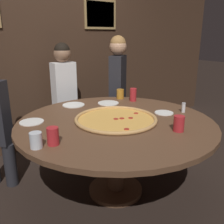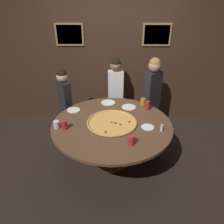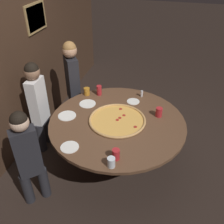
# 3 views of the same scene
# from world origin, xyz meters

# --- Properties ---
(ground_plane) EXTENTS (24.00, 24.00, 0.00)m
(ground_plane) POSITION_xyz_m (0.00, 0.00, 0.00)
(ground_plane) COLOR black
(back_wall) EXTENTS (6.40, 0.08, 2.60)m
(back_wall) POSITION_xyz_m (0.00, 1.48, 1.30)
(back_wall) COLOR #3D281C
(back_wall) RESTS_ON ground_plane
(dining_table) EXTENTS (1.77, 1.77, 0.74)m
(dining_table) POSITION_xyz_m (0.00, 0.00, 0.63)
(dining_table) COLOR brown
(dining_table) RESTS_ON ground_plane
(giant_pizza) EXTENTS (0.74, 0.74, 0.03)m
(giant_pizza) POSITION_xyz_m (0.00, 0.00, 0.75)
(giant_pizza) COLOR #E5A84C
(giant_pizza) RESTS_ON dining_table
(drink_cup_beside_pizza) EXTENTS (0.09, 0.09, 0.13)m
(drink_cup_beside_pizza) POSITION_xyz_m (0.25, -0.50, 0.80)
(drink_cup_beside_pizza) COLOR #B22328
(drink_cup_beside_pizza) RESTS_ON dining_table
(drink_cup_by_shaker) EXTENTS (0.08, 0.08, 0.15)m
(drink_cup_by_shaker) POSITION_xyz_m (0.57, 0.43, 0.81)
(drink_cup_by_shaker) COLOR #B22328
(drink_cup_by_shaker) RESTS_ON dining_table
(drink_cup_front_edge) EXTENTS (0.09, 0.09, 0.11)m
(drink_cup_front_edge) POSITION_xyz_m (0.52, 0.61, 0.80)
(drink_cup_front_edge) COLOR #BC7A23
(drink_cup_front_edge) RESTS_ON dining_table
(drink_cup_near_left) EXTENTS (0.08, 0.08, 0.13)m
(drink_cup_near_left) POSITION_xyz_m (-0.66, -0.16, 0.80)
(drink_cup_near_left) COLOR #B22328
(drink_cup_near_left) RESTS_ON dining_table
(drink_cup_centre_back) EXTENTS (0.09, 0.09, 0.11)m
(drink_cup_centre_back) POSITION_xyz_m (-0.78, -0.14, 0.80)
(drink_cup_centre_back) COLOR silver
(drink_cup_centre_back) RESTS_ON dining_table
(white_plate_left_side) EXTENTS (0.18, 0.18, 0.01)m
(white_plate_left_side) POSITION_xyz_m (0.51, -0.11, 0.74)
(white_plate_left_side) COLOR white
(white_plate_left_side) RESTS_ON dining_table
(white_plate_beside_cup) EXTENTS (0.24, 0.24, 0.01)m
(white_plate_beside_cup) POSITION_xyz_m (-0.08, 0.67, 0.74)
(white_plate_beside_cup) COLOR white
(white_plate_beside_cup) RESTS_ON dining_table
(white_plate_right_side) EXTENTS (0.21, 0.21, 0.01)m
(white_plate_right_side) POSITION_xyz_m (-0.63, 0.39, 0.74)
(white_plate_right_side) COLOR white
(white_plate_right_side) RESTS_ON dining_table
(white_plate_far_back) EXTENTS (0.23, 0.23, 0.01)m
(white_plate_far_back) POSITION_xyz_m (0.28, 0.51, 0.74)
(white_plate_far_back) COLOR white
(white_plate_far_back) RESTS_ON dining_table
(condiment_shaker) EXTENTS (0.04, 0.04, 0.10)m
(condiment_shaker) POSITION_xyz_m (0.69, -0.20, 0.79)
(condiment_shaker) COLOR silver
(condiment_shaker) RESTS_ON dining_table
(diner_far_right) EXTENTS (0.35, 0.21, 1.39)m
(diner_far_right) POSITION_xyz_m (0.05, 1.17, 0.79)
(diner_far_right) COLOR #232328
(diner_far_right) RESTS_ON ground_plane
(diner_far_left) EXTENTS (0.31, 0.32, 1.30)m
(diner_far_left) POSITION_xyz_m (-0.86, 0.79, 0.74)
(diner_far_left) COLOR #232328
(diner_far_left) RESTS_ON ground_plane
(diner_centre_back) EXTENTS (0.37, 0.33, 1.47)m
(diner_centre_back) POSITION_xyz_m (0.72, 0.92, 0.83)
(diner_centre_back) COLOR #232328
(diner_centre_back) RESTS_ON ground_plane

